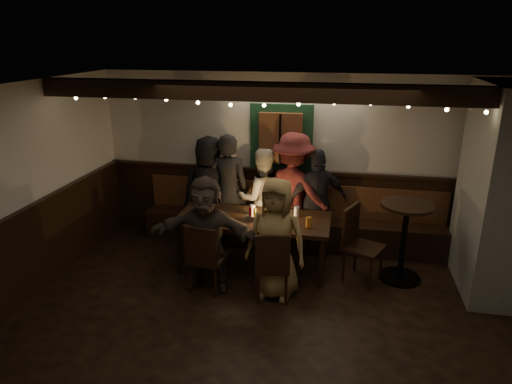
% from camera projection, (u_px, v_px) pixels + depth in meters
% --- Properties ---
extents(room, '(6.02, 5.01, 2.62)m').
position_uv_depth(room, '(366.00, 202.00, 5.86)').
color(room, black).
rests_on(room, ground).
extents(dining_table, '(2.09, 0.90, 0.91)m').
position_uv_depth(dining_table, '(253.00, 222.00, 6.24)').
color(dining_table, black).
rests_on(dining_table, ground).
extents(chair_near_left, '(0.46, 0.46, 0.93)m').
position_uv_depth(chair_near_left, '(204.00, 255.00, 5.65)').
color(chair_near_left, black).
rests_on(chair_near_left, ground).
extents(chair_near_right, '(0.47, 0.47, 0.91)m').
position_uv_depth(chair_near_right, '(273.00, 263.00, 5.48)').
color(chair_near_right, black).
rests_on(chair_near_right, ground).
extents(chair_end, '(0.61, 0.61, 1.01)m').
position_uv_depth(chair_end, '(357.00, 239.00, 5.98)').
color(chair_end, black).
rests_on(chair_end, ground).
extents(high_top, '(0.67, 0.67, 1.07)m').
position_uv_depth(high_top, '(404.00, 232.00, 5.93)').
color(high_top, black).
rests_on(high_top, ground).
extents(person_a, '(0.95, 0.77, 1.68)m').
position_uv_depth(person_a, '(210.00, 190.00, 7.05)').
color(person_a, black).
rests_on(person_a, ground).
extents(person_b, '(0.64, 0.42, 1.75)m').
position_uv_depth(person_b, '(228.00, 190.00, 6.93)').
color(person_b, black).
rests_on(person_b, ground).
extents(person_c, '(0.90, 0.80, 1.54)m').
position_uv_depth(person_c, '(262.00, 198.00, 6.90)').
color(person_c, beige).
rests_on(person_c, ground).
extents(person_d, '(1.31, 1.02, 1.78)m').
position_uv_depth(person_d, '(293.00, 192.00, 6.81)').
color(person_d, '#581E20').
rests_on(person_d, ground).
extents(person_e, '(1.00, 0.73, 1.57)m').
position_uv_depth(person_e, '(317.00, 201.00, 6.73)').
color(person_e, '#212029').
rests_on(person_e, ground).
extents(person_f, '(1.39, 0.45, 1.50)m').
position_uv_depth(person_f, '(206.00, 234.00, 5.70)').
color(person_f, '#3D322B').
rests_on(person_f, ground).
extents(person_g, '(0.80, 0.58, 1.53)m').
position_uv_depth(person_g, '(276.00, 239.00, 5.53)').
color(person_g, '#A3864D').
rests_on(person_g, ground).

